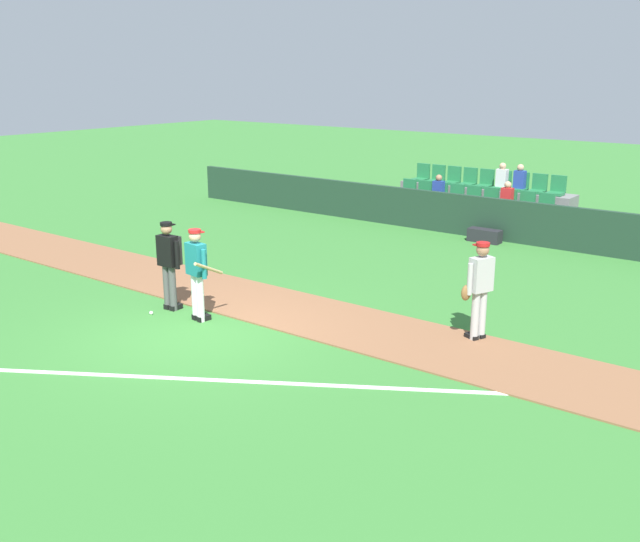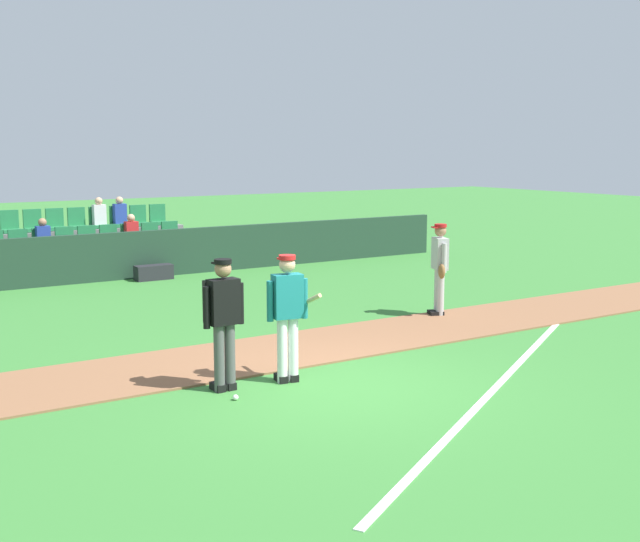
# 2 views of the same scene
# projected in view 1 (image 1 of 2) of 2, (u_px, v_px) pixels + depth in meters

# --- Properties ---
(ground_plane) EXTENTS (80.00, 80.00, 0.00)m
(ground_plane) POSITION_uv_depth(u_px,v_px,m) (197.00, 333.00, 12.88)
(ground_plane) COLOR #387A33
(infield_dirt_path) EXTENTS (28.00, 2.04, 0.03)m
(infield_dirt_path) POSITION_uv_depth(u_px,v_px,m) (269.00, 304.00, 14.39)
(infield_dirt_path) COLOR brown
(infield_dirt_path) RESTS_ON ground
(foul_line_chalk) EXTENTS (10.34, 6.25, 0.01)m
(foul_line_chalk) POSITION_uv_depth(u_px,v_px,m) (311.00, 385.00, 10.75)
(foul_line_chalk) COLOR white
(foul_line_chalk) RESTS_ON ground
(dugout_fence) EXTENTS (20.00, 0.16, 1.16)m
(dugout_fence) POSITION_uv_depth(u_px,v_px,m) (456.00, 214.00, 20.48)
(dugout_fence) COLOR #1E3828
(dugout_fence) RESTS_ON ground
(stadium_bleachers) EXTENTS (5.55, 2.10, 1.90)m
(stadium_bleachers) POSITION_uv_depth(u_px,v_px,m) (478.00, 209.00, 21.60)
(stadium_bleachers) COLOR slate
(stadium_bleachers) RESTS_ON ground
(batter_teal_jersey) EXTENTS (0.64, 0.80, 1.76)m
(batter_teal_jersey) POSITION_uv_depth(u_px,v_px,m) (197.00, 271.00, 13.26)
(batter_teal_jersey) COLOR white
(batter_teal_jersey) RESTS_ON ground
(umpire_home_plate) EXTENTS (0.59, 0.31, 1.76)m
(umpire_home_plate) POSITION_uv_depth(u_px,v_px,m) (169.00, 260.00, 13.87)
(umpire_home_plate) COLOR #4C4C4C
(umpire_home_plate) RESTS_ON ground
(runner_grey_jersey) EXTENTS (0.42, 0.62, 1.76)m
(runner_grey_jersey) POSITION_uv_depth(u_px,v_px,m) (479.00, 288.00, 12.28)
(runner_grey_jersey) COLOR #B2B2B2
(runner_grey_jersey) RESTS_ON ground
(baseball) EXTENTS (0.07, 0.07, 0.07)m
(baseball) POSITION_uv_depth(u_px,v_px,m) (151.00, 313.00, 13.82)
(baseball) COLOR white
(baseball) RESTS_ON ground
(equipment_bag) EXTENTS (0.90, 0.36, 0.36)m
(equipment_bag) POSITION_uv_depth(u_px,v_px,m) (485.00, 236.00, 19.58)
(equipment_bag) COLOR #232328
(equipment_bag) RESTS_ON ground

